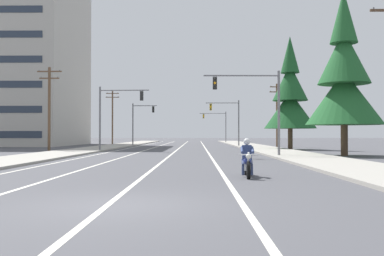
{
  "coord_description": "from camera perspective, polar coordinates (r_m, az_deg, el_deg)",
  "views": [
    {
      "loc": [
        1.8,
        -9.87,
        1.6
      ],
      "look_at": [
        1.49,
        21.49,
        2.08
      ],
      "focal_mm": 40.93,
      "sensor_mm": 36.0,
      "label": 1
    }
  ],
  "objects": [
    {
      "name": "utility_pole_left_near",
      "position": [
        43.71,
        -18.11,
        2.79
      ],
      "size": [
        2.34,
        0.26,
        8.01
      ],
      "color": "brown",
      "rests_on": "ground"
    },
    {
      "name": "ground_plane",
      "position": [
        10.16,
        -9.8,
        -9.91
      ],
      "size": [
        400.0,
        400.0,
        0.0
      ],
      "primitive_type": "plane",
      "color": "#47474C"
    },
    {
      "name": "traffic_signal_mid_right",
      "position": [
        58.62,
        4.88,
        1.55
      ],
      "size": [
        4.5,
        0.38,
        6.2
      ],
      "color": "slate",
      "rests_on": "ground"
    },
    {
      "name": "lane_stripe_left",
      "position": [
        55.14,
        -4.87,
        -2.53
      ],
      "size": [
        0.16,
        100.0,
        0.01
      ],
      "primitive_type": "cube",
      "color": "beige",
      "rests_on": "ground"
    },
    {
      "name": "traffic_signal_near_left",
      "position": [
        42.46,
        -10.11,
        2.51
      ],
      "size": [
        4.83,
        0.41,
        6.2
      ],
      "color": "slate",
      "rests_on": "ground"
    },
    {
      "name": "lane_stripe_right",
      "position": [
        54.91,
        1.67,
        -2.54
      ],
      "size": [
        0.16,
        100.0,
        0.01
      ],
      "primitive_type": "cube",
      "color": "beige",
      "rests_on": "ground"
    },
    {
      "name": "motorcycle_with_rider",
      "position": [
        16.75,
        7.2,
        -4.33
      ],
      "size": [
        0.7,
        2.19,
        1.46
      ],
      "color": "black",
      "rests_on": "ground"
    },
    {
      "name": "lane_stripe_far_left",
      "position": [
        55.47,
        -7.67,
        -2.51
      ],
      "size": [
        0.16,
        100.0,
        0.01
      ],
      "primitive_type": "cube",
      "color": "beige",
      "rests_on": "ground"
    },
    {
      "name": "utility_pole_left_far",
      "position": [
        75.67,
        -10.33,
        1.64
      ],
      "size": [
        2.32,
        0.26,
        9.03
      ],
      "color": "brown",
      "rests_on": "ground"
    },
    {
      "name": "lane_stripe_center",
      "position": [
        54.93,
        -1.54,
        -2.54
      ],
      "size": [
        0.16,
        100.0,
        0.01
      ],
      "primitive_type": "cube",
      "color": "beige",
      "rests_on": "ground"
    },
    {
      "name": "traffic_signal_far_right",
      "position": [
        87.29,
        3.43,
        0.79
      ],
      "size": [
        5.31,
        0.48,
        6.2
      ],
      "color": "slate",
      "rests_on": "ground"
    },
    {
      "name": "traffic_signal_mid_left",
      "position": [
        64.59,
        -6.85,
        1.28
      ],
      "size": [
        3.64,
        0.39,
        6.2
      ],
      "color": "slate",
      "rests_on": "ground"
    },
    {
      "name": "utility_pole_right_far",
      "position": [
        57.33,
        11.02,
        1.94
      ],
      "size": [
        1.93,
        0.26,
        8.16
      ],
      "color": "brown",
      "rests_on": "ground"
    },
    {
      "name": "traffic_signal_near_right",
      "position": [
        31.81,
        8.43,
        3.71
      ],
      "size": [
        5.51,
        0.44,
        6.2
      ],
      "color": "slate",
      "rests_on": "ground"
    },
    {
      "name": "sidewalk_kerb_right",
      "position": [
        50.44,
        9.02,
        -2.6
      ],
      "size": [
        4.4,
        110.0,
        0.14
      ],
      "primitive_type": "cube",
      "color": "#9E998E",
      "rests_on": "ground"
    },
    {
      "name": "conifer_tree_right_verge_far",
      "position": [
        48.16,
        12.67,
        3.91
      ],
      "size": [
        5.55,
        5.55,
        12.21
      ],
      "color": "#4C3828",
      "rests_on": "ground"
    },
    {
      "name": "conifer_tree_right_verge_near",
      "position": [
        35.12,
        19.19,
        6.03
      ],
      "size": [
        5.74,
        5.74,
        12.63
      ],
      "color": "#4C3828",
      "rests_on": "ground"
    },
    {
      "name": "apartment_building_far_left_block",
      "position": [
        72.65,
        -22.03,
        9.65
      ],
      "size": [
        18.51,
        20.19,
        29.56
      ],
      "color": "#B2ADA3",
      "rests_on": "ground"
    },
    {
      "name": "sidewalk_kerb_left",
      "position": [
        51.1,
        -11.9,
        -2.57
      ],
      "size": [
        4.4,
        110.0,
        0.14
      ],
      "primitive_type": "cube",
      "color": "#9E998E",
      "rests_on": "ground"
    }
  ]
}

